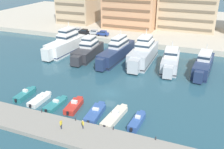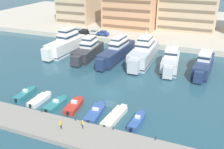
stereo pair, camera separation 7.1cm
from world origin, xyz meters
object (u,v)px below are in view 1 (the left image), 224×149
Objects in this scene: car_silver_center_left at (94,32)px; pedestrian_mid_deck at (61,123)px; motorboat_teal_mid_left at (56,104)px; pedestrian_near_edge at (83,124)px; yacht_navy_center_right at (203,65)px; car_silver_left at (78,30)px; yacht_white_far_left at (66,44)px; motorboat_cream_center_right at (115,116)px; yacht_silver_center at (170,61)px; motorboat_blue_center at (95,113)px; car_black_mid_left at (84,31)px; motorboat_white_left at (40,99)px; yacht_silver_center_left at (143,53)px; yacht_navy_mid_left at (117,51)px; car_black_far_left at (69,29)px; yacht_charcoal_left at (88,50)px; motorboat_red_center_left at (74,106)px; motorboat_blue_mid_right at (137,121)px; car_blue_center at (103,33)px; motorboat_teal_far_left at (25,94)px.

pedestrian_mid_deck is at bearing -70.10° from car_silver_center_left.
pedestrian_near_edge is (8.76, -5.32, 1.26)m from motorboat_teal_mid_left.
yacht_navy_center_right reaches higher than car_silver_left.
yacht_white_far_left is 2.30× the size of motorboat_cream_center_right.
yacht_silver_center is 2.14× the size of motorboat_blue_center.
yacht_navy_center_right is 4.02× the size of car_silver_center_left.
yacht_silver_center reaches higher than car_silver_center_left.
motorboat_white_left is at bearing -73.81° from car_black_mid_left.
pedestrian_near_edge is at bearing 22.97° from pedestrian_mid_deck.
car_black_mid_left is at bearing 110.66° from motorboat_teal_mid_left.
yacht_navy_center_right is at bearing 59.11° from motorboat_blue_center.
motorboat_white_left is at bearing -115.02° from yacht_silver_center_left.
motorboat_blue_center is 53.42m from car_silver_left.
car_black_mid_left is (-26.10, 15.31, 0.06)m from yacht_silver_center_left.
yacht_navy_center_right is at bearing 5.62° from yacht_silver_center.
car_black_far_left is (-25.24, 16.44, 0.29)m from yacht_navy_mid_left.
car_black_mid_left is at bearing 120.28° from yacht_charcoal_left.
motorboat_red_center_left is at bearing -56.15° from yacht_white_far_left.
yacht_silver_center is 3.61× the size of car_black_mid_left.
motorboat_teal_mid_left is at bearing -108.03° from yacht_silver_center_left.
motorboat_blue_mid_right is 53.58m from car_silver_center_left.
yacht_white_far_left is at bearing 129.42° from motorboat_blue_center.
pedestrian_mid_deck is at bearing -84.08° from yacht_navy_mid_left.
car_silver_left reaches higher than motorboat_white_left.
car_silver_center_left is (-25.25, 44.61, 2.24)m from motorboat_cream_center_right.
car_blue_center is at bearing 97.13° from motorboat_white_left.
car_black_far_left is (-8.47, 16.42, 0.02)m from yacht_white_far_left.
motorboat_teal_far_left reaches higher than motorboat_blue_mid_right.
car_silver_left is at bearing 164.29° from car_black_mid_left.
car_silver_left is (-45.15, 17.14, 0.73)m from yacht_navy_center_right.
motorboat_blue_mid_right is (7.77, 0.22, 0.04)m from motorboat_blue_center.
yacht_navy_mid_left is 28.64m from motorboat_white_left.
car_black_far_left is 13.83m from car_blue_center.
car_blue_center is (-26.67, 17.51, 0.67)m from yacht_silver_center.
motorboat_blue_center is at bearing -174.29° from motorboat_cream_center_right.
motorboat_red_center_left is at bearing -62.09° from car_silver_left.
motorboat_teal_mid_left is 3.77m from motorboat_red_center_left.
car_silver_left is (-36.13, 45.00, 2.13)m from motorboat_blue_mid_right.
yacht_navy_center_right is at bearing 60.34° from pedestrian_mid_deck.
pedestrian_near_edge is at bearing -31.26° from motorboat_teal_mid_left.
yacht_navy_center_right is at bearing 1.94° from yacht_charcoal_left.
car_silver_center_left is at bearing 84.06° from yacht_white_far_left.
pedestrian_near_edge is (28.62, -50.45, -1.01)m from car_silver_left.
motorboat_blue_center is at bearing -107.68° from yacht_silver_center.
yacht_silver_center is at bearing -30.28° from car_silver_center_left.
motorboat_teal_far_left is 0.99× the size of motorboat_teal_mid_left.
car_silver_center_left is at bearing 106.29° from motorboat_teal_mid_left.
motorboat_white_left is at bearing -78.36° from car_silver_center_left.
motorboat_teal_mid_left is at bearing -93.89° from yacht_navy_mid_left.
motorboat_blue_mid_right reaches higher than motorboat_cream_center_right.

